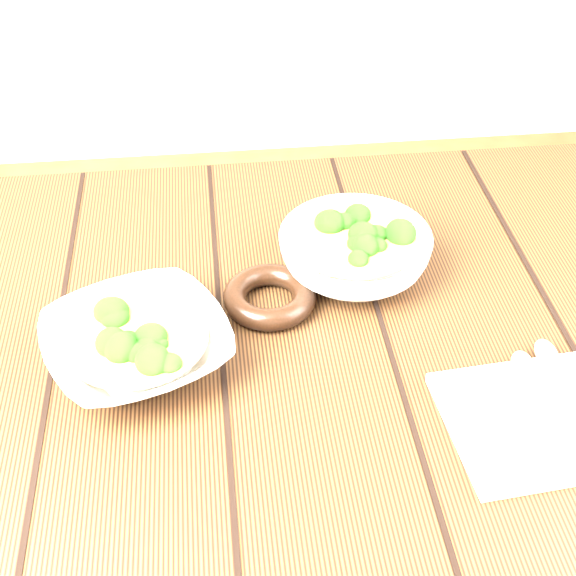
# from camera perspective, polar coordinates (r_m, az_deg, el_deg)

# --- Properties ---
(table) EXTENTS (1.20, 0.80, 0.75)m
(table) POSITION_cam_1_polar(r_m,az_deg,el_deg) (1.08, -3.36, -7.76)
(table) COLOR #392310
(table) RESTS_ON ground
(soup_bowl_front) EXTENTS (0.27, 0.27, 0.06)m
(soup_bowl_front) POSITION_cam_1_polar(r_m,az_deg,el_deg) (0.95, -10.67, -3.95)
(soup_bowl_front) COLOR silver
(soup_bowl_front) RESTS_ON table
(soup_bowl_back) EXTENTS (0.26, 0.26, 0.07)m
(soup_bowl_back) POSITION_cam_1_polar(r_m,az_deg,el_deg) (1.06, 4.75, 2.53)
(soup_bowl_back) COLOR silver
(soup_bowl_back) RESTS_ON table
(trivet) EXTENTS (0.14, 0.14, 0.03)m
(trivet) POSITION_cam_1_polar(r_m,az_deg,el_deg) (1.02, -1.32, -0.62)
(trivet) COLOR black
(trivet) RESTS_ON table
(napkin) EXTENTS (0.22, 0.19, 0.01)m
(napkin) POSITION_cam_1_polar(r_m,az_deg,el_deg) (0.92, 17.67, -8.88)
(napkin) COLOR beige
(napkin) RESTS_ON table
(spoon_left) EXTENTS (0.05, 0.17, 0.01)m
(spoon_left) POSITION_cam_1_polar(r_m,az_deg,el_deg) (0.94, 16.63, -6.77)
(spoon_left) COLOR #A5A291
(spoon_left) RESTS_ON napkin
(spoon_right) EXTENTS (0.04, 0.17, 0.01)m
(spoon_right) POSITION_cam_1_polar(r_m,az_deg,el_deg) (0.96, 18.35, -5.85)
(spoon_right) COLOR #A5A291
(spoon_right) RESTS_ON napkin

